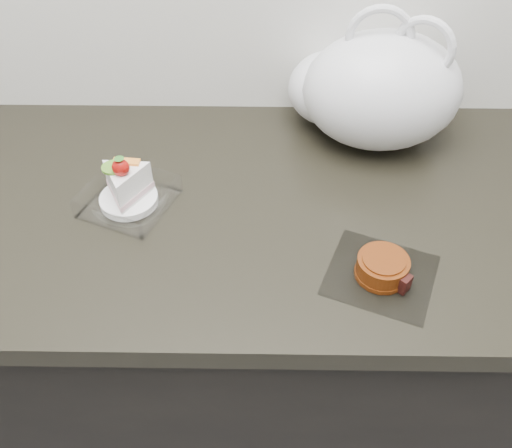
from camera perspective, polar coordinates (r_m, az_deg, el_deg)
counter at (r=1.37m, az=-3.15°, el=-11.69°), size 2.04×0.64×0.90m
cake_tray at (r=1.03m, az=-12.75°, el=3.19°), size 0.18×0.18×0.11m
mooncake_wrap at (r=0.92m, az=12.56°, el=-4.44°), size 0.21×0.20×0.04m
plastic_bag at (r=1.15m, az=11.51°, el=13.06°), size 0.38×0.31×0.28m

